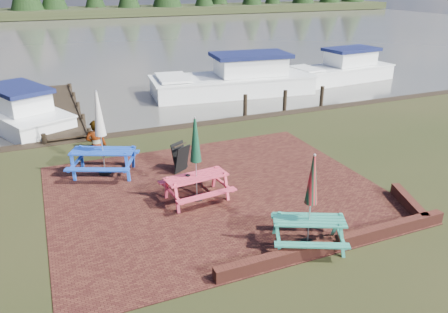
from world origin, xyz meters
The scene contains 13 objects.
ground centered at (0.00, 0.00, 0.00)m, with size 120.00×120.00×0.00m, color black.
paving centered at (0.00, 1.00, 0.01)m, with size 9.00×7.50×0.02m, color #341310.
brick_wall centered at (2.15, -2.42, 0.15)m, with size 6.21×1.79×0.30m.
water centered at (0.00, 37.00, 0.00)m, with size 120.00×60.00×0.02m, color #45413B.
picnic_table_teal centered at (0.92, -2.20, 0.77)m, with size 2.04×1.95×2.20m.
picnic_table_red centered at (-0.64, 0.83, 0.82)m, with size 1.82×1.65×2.33m.
picnic_table_blue centered at (-2.68, 3.50, 0.91)m, with size 2.39×2.29×2.60m.
chalkboard centered at (-0.46, 2.80, 0.46)m, with size 0.58×0.76×0.88m.
jetty centered at (-3.50, 11.28, 0.11)m, with size 1.76×9.08×1.00m.
boat_jetty centered at (-5.28, 10.52, 0.38)m, with size 4.75×6.98×1.92m.
boat_near centered at (5.49, 11.77, 0.49)m, with size 8.83×3.84×2.32m.
boat_far centered at (12.61, 12.14, 0.43)m, with size 6.92×3.00×2.10m.
person centered at (-2.59, 6.04, 0.96)m, with size 0.70×0.46×1.92m, color gray.
Camera 1 is at (-4.08, -9.18, 5.63)m, focal length 35.00 mm.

